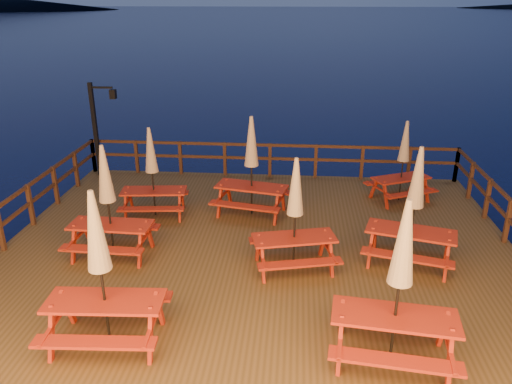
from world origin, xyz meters
TOP-DOWN VIEW (x-y plane):
  - ground at (0.00, 0.00)m, footprint 500.00×500.00m
  - deck at (0.00, 0.00)m, footprint 12.00×10.00m
  - deck_piles at (0.00, 0.00)m, footprint 11.44×9.44m
  - railing at (0.00, 1.78)m, footprint 11.80×9.75m
  - lamp_post at (-5.39, 4.55)m, footprint 0.85×0.18m
  - picnic_table_0 at (-2.88, 1.53)m, footprint 1.82×1.55m
  - picnic_table_1 at (-2.25, -3.66)m, footprint 2.02×1.70m
  - picnic_table_2 at (3.82, 3.15)m, footprint 2.03×1.89m
  - picnic_table_3 at (-0.32, 1.85)m, footprint 2.15×1.90m
  - picnic_table_4 at (0.84, -0.95)m, footprint 2.04×1.81m
  - picnic_table_5 at (2.45, -3.71)m, footprint 2.14×1.83m
  - picnic_table_6 at (3.34, -0.54)m, footprint 2.22×1.99m
  - picnic_table_7 at (-3.23, -0.70)m, footprint 1.86×1.54m

SIDE VIEW (x-z plane):
  - deck_piles at x=0.00m, z-range -1.00..0.40m
  - ground at x=0.00m, z-range 0.00..0.00m
  - deck at x=0.00m, z-range 0.00..0.40m
  - railing at x=0.00m, z-range 0.61..1.71m
  - picnic_table_2 at x=3.82m, z-range 0.45..2.77m
  - picnic_table_0 at x=-2.88m, z-range 0.45..2.85m
  - picnic_table_4 at x=0.84m, z-range 0.45..2.95m
  - picnic_table_7 at x=-3.23m, z-range 0.45..3.04m
  - picnic_table_3 at x=-0.32m, z-range 0.45..3.12m
  - picnic_table_6 at x=3.34m, z-range 0.45..3.12m
  - picnic_table_1 at x=-2.25m, z-range 0.45..3.23m
  - picnic_table_5 at x=2.45m, z-range 0.46..3.26m
  - lamp_post at x=-5.39m, z-range 0.70..3.70m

